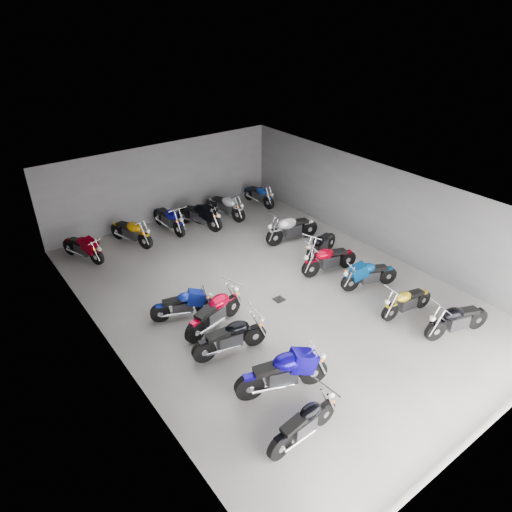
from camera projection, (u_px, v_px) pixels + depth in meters
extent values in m
plane|color=#A19E98|center=(269.00, 292.00, 14.51)|extent=(14.00, 14.00, 0.00)
cube|color=slate|center=(164.00, 182.00, 18.60)|extent=(10.00, 0.10, 3.20)
cube|color=slate|center=(109.00, 307.00, 11.13)|extent=(0.10, 14.00, 3.20)
cube|color=slate|center=(379.00, 208.00, 16.32)|extent=(0.10, 14.00, 3.20)
cube|color=black|center=(271.00, 198.00, 12.92)|extent=(10.00, 14.00, 0.04)
cube|color=black|center=(279.00, 299.00, 14.16)|extent=(0.32, 0.32, 0.01)
cylinder|color=black|center=(324.00, 413.00, 9.94)|extent=(0.60, 0.16, 0.59)
cylinder|color=black|center=(279.00, 447.00, 9.19)|extent=(0.60, 0.18, 0.59)
cube|color=#2D2D30|center=(303.00, 426.00, 9.52)|extent=(0.61, 0.31, 0.37)
ellipsoid|color=black|center=(310.00, 411.00, 9.49)|extent=(0.65, 0.41, 0.33)
cube|color=black|center=(293.00, 425.00, 9.23)|extent=(0.58, 0.29, 0.17)
cylinder|color=black|center=(313.00, 371.00, 10.96)|extent=(0.72, 0.36, 0.71)
cylinder|color=black|center=(249.00, 387.00, 10.53)|extent=(0.72, 0.38, 0.71)
cube|color=#2D2D30|center=(282.00, 375.00, 10.69)|extent=(0.79, 0.54, 0.44)
ellipsoid|color=#0E0586|center=(292.00, 362.00, 10.58)|extent=(0.85, 0.66, 0.40)
cube|color=black|center=(268.00, 369.00, 10.44)|extent=(0.74, 0.51, 0.20)
cylinder|color=black|center=(255.00, 335.00, 12.19)|extent=(0.65, 0.24, 0.64)
cylinder|color=black|center=(204.00, 351.00, 11.64)|extent=(0.65, 0.26, 0.64)
cube|color=#2D2D30|center=(230.00, 340.00, 11.86)|extent=(0.69, 0.41, 0.40)
ellipsoid|color=black|center=(237.00, 328.00, 11.79)|extent=(0.74, 0.51, 0.36)
cube|color=black|center=(218.00, 335.00, 11.60)|extent=(0.65, 0.38, 0.18)
cylinder|color=black|center=(232.00, 306.00, 13.32)|extent=(0.67, 0.30, 0.66)
cylinder|color=black|center=(195.00, 331.00, 12.30)|extent=(0.68, 0.32, 0.66)
cube|color=#2D2D30|center=(214.00, 315.00, 12.76)|extent=(0.73, 0.47, 0.41)
ellipsoid|color=#AF001E|center=(219.00, 302.00, 12.75)|extent=(0.79, 0.58, 0.37)
cube|color=black|center=(205.00, 312.00, 12.39)|extent=(0.68, 0.44, 0.19)
cylinder|color=black|center=(205.00, 306.00, 13.40)|extent=(0.58, 0.31, 0.57)
cylinder|color=black|center=(160.00, 313.00, 13.09)|extent=(0.58, 0.33, 0.57)
cube|color=#2D2D30|center=(182.00, 307.00, 13.20)|extent=(0.64, 0.46, 0.36)
ellipsoid|color=#1427A0|center=(188.00, 298.00, 13.10)|extent=(0.70, 0.55, 0.32)
cube|color=black|center=(172.00, 301.00, 13.01)|extent=(0.60, 0.43, 0.16)
cylinder|color=black|center=(435.00, 330.00, 12.36)|extent=(0.64, 0.30, 0.63)
cylinder|color=black|center=(477.00, 319.00, 12.81)|extent=(0.65, 0.31, 0.63)
cube|color=#2D2D30|center=(457.00, 322.00, 12.54)|extent=(0.70, 0.46, 0.40)
ellipsoid|color=black|center=(453.00, 314.00, 12.31)|extent=(0.76, 0.56, 0.36)
cube|color=black|center=(468.00, 311.00, 12.50)|extent=(0.66, 0.43, 0.18)
cylinder|color=black|center=(390.00, 312.00, 13.13)|extent=(0.58, 0.19, 0.57)
cylinder|color=black|center=(422.00, 299.00, 13.69)|extent=(0.58, 0.20, 0.57)
cube|color=#2D2D30|center=(407.00, 303.00, 13.37)|extent=(0.61, 0.34, 0.36)
ellipsoid|color=gold|center=(403.00, 297.00, 13.14)|extent=(0.65, 0.43, 0.32)
cube|color=black|center=(415.00, 293.00, 13.37)|extent=(0.57, 0.32, 0.16)
cylinder|color=black|center=(350.00, 283.00, 14.45)|extent=(0.61, 0.31, 0.61)
cylinder|color=black|center=(388.00, 275.00, 14.83)|extent=(0.62, 0.32, 0.61)
cube|color=#2D2D30|center=(369.00, 276.00, 14.60)|extent=(0.67, 0.46, 0.38)
ellipsoid|color=#084688|center=(365.00, 269.00, 14.39)|extent=(0.73, 0.56, 0.34)
cube|color=black|center=(379.00, 268.00, 14.55)|extent=(0.63, 0.43, 0.17)
cylinder|color=black|center=(311.00, 268.00, 15.18)|extent=(0.66, 0.26, 0.64)
cylinder|color=black|center=(347.00, 259.00, 15.71)|extent=(0.66, 0.28, 0.64)
cube|color=#2D2D30|center=(329.00, 261.00, 15.40)|extent=(0.70, 0.43, 0.40)
ellipsoid|color=maroon|center=(324.00, 254.00, 15.16)|extent=(0.75, 0.53, 0.36)
cube|color=black|center=(338.00, 252.00, 15.38)|extent=(0.66, 0.40, 0.18)
cylinder|color=black|center=(311.00, 257.00, 15.90)|extent=(0.62, 0.30, 0.61)
cylinder|color=black|center=(330.00, 242.00, 16.87)|extent=(0.62, 0.32, 0.61)
cube|color=#2D2D30|center=(321.00, 247.00, 16.34)|extent=(0.67, 0.46, 0.38)
ellipsoid|color=black|center=(319.00, 241.00, 16.04)|extent=(0.73, 0.56, 0.34)
cube|color=black|center=(325.00, 237.00, 16.42)|extent=(0.63, 0.43, 0.17)
cylinder|color=black|center=(275.00, 237.00, 17.10)|extent=(0.70, 0.23, 0.68)
cylinder|color=black|center=(309.00, 229.00, 17.74)|extent=(0.70, 0.26, 0.68)
cube|color=#2D2D30|center=(292.00, 230.00, 17.36)|extent=(0.73, 0.42, 0.43)
ellipsoid|color=silver|center=(287.00, 223.00, 17.10)|extent=(0.78, 0.53, 0.38)
cube|color=black|center=(300.00, 221.00, 17.36)|extent=(0.69, 0.39, 0.19)
cylinder|color=black|center=(97.00, 257.00, 15.90)|extent=(0.35, 0.61, 0.61)
cylinder|color=black|center=(70.00, 247.00, 16.51)|extent=(0.36, 0.62, 0.61)
cube|color=#2D2D30|center=(83.00, 249.00, 16.16)|extent=(0.50, 0.68, 0.38)
ellipsoid|color=maroon|center=(85.00, 243.00, 15.91)|extent=(0.60, 0.74, 0.34)
cube|color=black|center=(75.00, 241.00, 16.16)|extent=(0.47, 0.64, 0.17)
cylinder|color=black|center=(145.00, 241.00, 16.88)|extent=(0.34, 0.66, 0.65)
cylinder|color=black|center=(118.00, 231.00, 17.59)|extent=(0.36, 0.66, 0.65)
cube|color=#2D2D30|center=(131.00, 233.00, 17.19)|extent=(0.51, 0.72, 0.41)
ellipsoid|color=orange|center=(134.00, 227.00, 16.92)|extent=(0.61, 0.79, 0.37)
cube|color=black|center=(124.00, 225.00, 17.20)|extent=(0.48, 0.68, 0.18)
cylinder|color=black|center=(179.00, 229.00, 17.71)|extent=(0.18, 0.67, 0.66)
cylinder|color=black|center=(159.00, 217.00, 18.70)|extent=(0.20, 0.67, 0.66)
cube|color=#2D2D30|center=(169.00, 220.00, 18.16)|extent=(0.36, 0.70, 0.42)
ellipsoid|color=#0B0A7A|center=(171.00, 215.00, 17.84)|extent=(0.46, 0.73, 0.37)
cube|color=black|center=(164.00, 211.00, 18.23)|extent=(0.33, 0.65, 0.19)
cylinder|color=black|center=(215.00, 224.00, 18.12)|extent=(0.38, 0.68, 0.68)
cylinder|color=black|center=(184.00, 215.00, 18.81)|extent=(0.40, 0.69, 0.68)
cube|color=#2D2D30|center=(199.00, 217.00, 18.41)|extent=(0.55, 0.75, 0.42)
ellipsoid|color=black|center=(203.00, 211.00, 18.14)|extent=(0.66, 0.82, 0.38)
cube|color=black|center=(192.00, 209.00, 18.42)|extent=(0.51, 0.71, 0.19)
cylinder|color=black|center=(238.00, 215.00, 18.90)|extent=(0.28, 0.67, 0.66)
cylinder|color=black|center=(213.00, 205.00, 19.74)|extent=(0.30, 0.68, 0.66)
cube|color=#2D2D30|center=(225.00, 208.00, 19.27)|extent=(0.46, 0.73, 0.41)
ellipsoid|color=silver|center=(229.00, 202.00, 18.98)|extent=(0.57, 0.78, 0.37)
cube|color=black|center=(219.00, 199.00, 19.31)|extent=(0.43, 0.68, 0.19)
cylinder|color=black|center=(269.00, 203.00, 20.08)|extent=(0.16, 0.61, 0.60)
cylinder|color=black|center=(249.00, 194.00, 20.98)|extent=(0.18, 0.61, 0.60)
cube|color=#2D2D30|center=(259.00, 196.00, 20.48)|extent=(0.32, 0.63, 0.38)
ellipsoid|color=#13379D|center=(262.00, 191.00, 20.20)|extent=(0.42, 0.66, 0.34)
cube|color=black|center=(254.00, 189.00, 20.55)|extent=(0.30, 0.59, 0.17)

